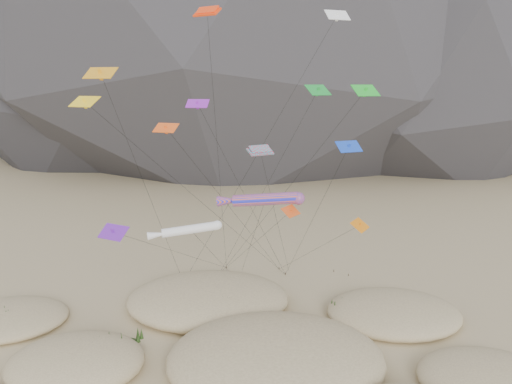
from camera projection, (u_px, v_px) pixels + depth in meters
dunes at (220, 359)px, 40.14m from camera, size 52.25×36.12×4.23m
dune_grass at (216, 365)px, 39.14m from camera, size 42.33×28.57×1.51m
kite_stakes at (256, 274)px, 59.81m from camera, size 21.57×4.65×0.30m
rainbow_tube_kite at (262, 200)px, 42.70m from camera, size 7.56×17.51×13.60m
white_tube_kite at (187, 230)px, 39.35m from camera, size 6.36×19.80×11.74m
orange_parafoil at (208, 18)px, 40.62m from camera, size 2.41×15.72×28.61m
multi_parafoil at (261, 152)px, 45.43m from camera, size 5.46×13.77×17.00m
delta_kites at (241, 135)px, 42.97m from camera, size 26.75×20.61×28.61m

